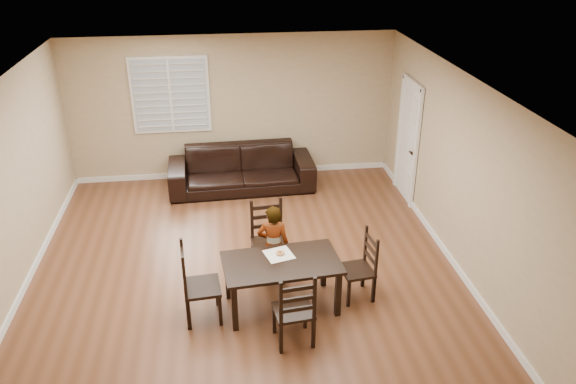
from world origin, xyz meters
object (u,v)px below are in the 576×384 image
(chair_right, at_px, (365,268))
(donut, at_px, (280,253))
(chair_near, at_px, (268,238))
(chair_left, at_px, (191,287))
(dining_table, at_px, (282,268))
(child, at_px, (273,246))
(sofa, at_px, (241,169))
(chair_far, at_px, (296,316))

(chair_right, bearing_deg, donut, -100.63)
(chair_near, bearing_deg, chair_left, -140.66)
(dining_table, xyz_separation_m, chair_left, (-1.12, -0.10, -0.12))
(dining_table, distance_m, donut, 0.20)
(child, height_order, donut, child)
(donut, bearing_deg, dining_table, -91.15)
(donut, bearing_deg, sofa, 95.33)
(chair_far, relative_size, child, 0.83)
(dining_table, bearing_deg, child, 90.00)
(chair_near, bearing_deg, child, -90.47)
(chair_near, relative_size, chair_left, 1.00)
(chair_far, bearing_deg, child, -91.10)
(chair_near, relative_size, child, 0.89)
(donut, bearing_deg, chair_left, -166.70)
(sofa, bearing_deg, chair_far, -86.76)
(chair_left, relative_size, donut, 9.35)
(donut, bearing_deg, child, 98.05)
(donut, relative_size, sofa, 0.04)
(chair_left, distance_m, chair_right, 2.24)
(chair_near, relative_size, chair_far, 1.06)
(chair_near, xyz_separation_m, chair_right, (1.20, -0.84, -0.05))
(child, relative_size, donut, 10.58)
(donut, height_order, sofa, sofa)
(child, bearing_deg, sofa, -76.36)
(chair_near, relative_size, chair_right, 1.12)
(chair_far, height_order, chair_left, chair_left)
(chair_right, distance_m, child, 1.24)
(chair_far, relative_size, chair_right, 1.05)
(dining_table, height_order, chair_right, chair_right)
(dining_table, bearing_deg, chair_left, 179.98)
(chair_right, height_order, donut, chair_right)
(sofa, bearing_deg, child, -86.85)
(child, bearing_deg, chair_right, 168.70)
(dining_table, height_order, child, child)
(chair_left, relative_size, chair_right, 1.12)
(dining_table, xyz_separation_m, donut, (0.00, 0.16, 0.12))
(chair_far, xyz_separation_m, chair_left, (-1.20, 0.68, 0.03))
(chair_far, bearing_deg, dining_table, -91.03)
(child, distance_m, donut, 0.38)
(donut, bearing_deg, chair_far, -85.76)
(chair_near, distance_m, child, 0.43)
(chair_right, distance_m, sofa, 3.78)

